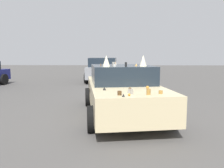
{
  "coord_description": "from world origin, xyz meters",
  "views": [
    {
      "loc": [
        -6.55,
        0.08,
        1.75
      ],
      "look_at": [
        0.0,
        0.3,
        0.9
      ],
      "focal_mm": 37.36,
      "sensor_mm": 36.0,
      "label": 1
    }
  ],
  "objects": [
    {
      "name": "art_car_decorated",
      "position": [
        0.03,
        0.0,
        0.7
      ],
      "size": [
        4.63,
        2.58,
        1.72
      ],
      "rotation": [
        0.0,
        0.0,
        3.3
      ],
      "color": "beige",
      "rests_on": "ground"
    },
    {
      "name": "ground_plane",
      "position": [
        0.0,
        0.0,
        0.0
      ],
      "size": [
        60.0,
        60.0,
        0.0
      ],
      "primitive_type": "plane",
      "color": "#514F4C"
    },
    {
      "name": "parked_sedan_near_left",
      "position": [
        8.33,
        1.13,
        0.75
      ],
      "size": [
        4.01,
        2.11,
        1.51
      ],
      "rotation": [
        0.0,
        0.0,
        -0.03
      ],
      "color": "gray",
      "rests_on": "ground"
    }
  ]
}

